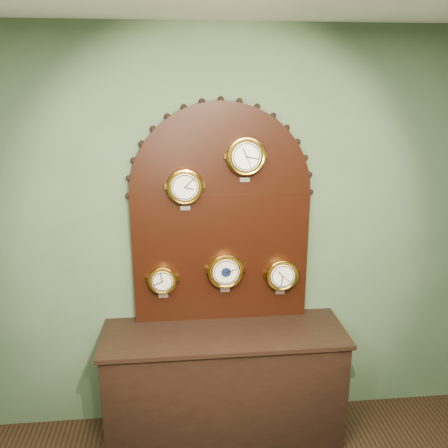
{
  "coord_description": "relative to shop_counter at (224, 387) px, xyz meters",
  "views": [
    {
      "loc": [
        -0.29,
        -0.62,
        2.44
      ],
      "look_at": [
        0.0,
        2.25,
        1.58
      ],
      "focal_mm": 38.21,
      "sensor_mm": 36.0,
      "label": 1
    }
  ],
  "objects": [
    {
      "name": "wall_back",
      "position": [
        0.0,
        0.27,
        1.0
      ],
      "size": [
        4.0,
        0.0,
        4.0
      ],
      "primitive_type": "plane",
      "rotation": [
        1.57,
        0.0,
        0.0
      ],
      "color": "#41593C",
      "rests_on": "ground"
    },
    {
      "name": "display_board",
      "position": [
        0.0,
        0.22,
        1.23
      ],
      "size": [
        1.26,
        0.06,
        1.53
      ],
      "color": "black",
      "rests_on": "shop_counter"
    },
    {
      "name": "hygrometer",
      "position": [
        -0.4,
        0.15,
        0.76
      ],
      "size": [
        0.19,
        0.08,
        0.24
      ],
      "color": "gold",
      "rests_on": "display_board"
    },
    {
      "name": "roman_clock",
      "position": [
        -0.24,
        0.15,
        1.4
      ],
      "size": [
        0.23,
        0.08,
        0.28
      ],
      "color": "gold",
      "rests_on": "display_board"
    },
    {
      "name": "barometer",
      "position": [
        0.02,
        0.15,
        0.81
      ],
      "size": [
        0.24,
        0.08,
        0.29
      ],
      "color": "gold",
      "rests_on": "display_board"
    },
    {
      "name": "shop_counter",
      "position": [
        0.0,
        0.0,
        0.0
      ],
      "size": [
        1.6,
        0.5,
        0.8
      ],
      "primitive_type": "cube",
      "color": "black",
      "rests_on": "ground_plane"
    },
    {
      "name": "tide_clock",
      "position": [
        0.42,
        0.15,
        0.76
      ],
      "size": [
        0.22,
        0.08,
        0.27
      ],
      "color": "gold",
      "rests_on": "display_board"
    },
    {
      "name": "arabic_clock",
      "position": [
        0.15,
        0.15,
        1.59
      ],
      "size": [
        0.25,
        0.08,
        0.3
      ],
      "color": "gold",
      "rests_on": "display_board"
    }
  ]
}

